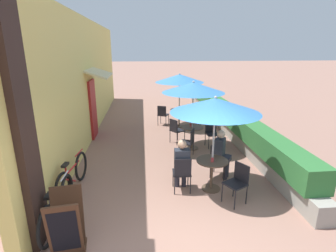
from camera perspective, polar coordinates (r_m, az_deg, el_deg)
The scene contains 24 objects.
cafe_facade_wall at distance 10.38m, azimuth -16.77°, elevation 9.86°, with size 0.98×13.77×4.20m.
planter_hedge at distance 11.02m, azimuth 12.11°, elevation 2.34°, with size 0.60×12.77×1.01m.
patio_table_near at distance 6.22m, azimuth 9.53°, elevation -9.22°, with size 0.73×0.73×0.73m.
patio_umbrella_near at distance 5.73m, azimuth 10.25°, elevation 4.43°, with size 1.96×1.96×2.23m.
cafe_chair_near_left at distance 6.03m, azimuth 3.10°, elevation -9.87°, with size 0.41×0.41×0.87m.
seated_patron_near_left at distance 6.05m, azimuth 2.98°, elevation -7.95°, with size 0.34×0.41×1.25m.
cafe_chair_near_right at distance 5.85m, azimuth 14.93°, elevation -11.35°, with size 0.54×0.54×0.87m.
cafe_chair_near_back at distance 6.86m, azimuth 10.59°, elevation -6.72°, with size 0.55×0.55×0.87m.
seated_patron_near_back at distance 6.77m, azimuth 11.58°, elevation -5.54°, with size 0.51×0.48×1.25m.
coffee_cup_near at distance 6.05m, azimuth 9.63°, elevation -7.27°, with size 0.07×0.07×0.09m.
patio_table_mid at distance 8.59m, azimuth 5.25°, elevation -1.62°, with size 0.73×0.73×0.73m.
patio_umbrella_mid at distance 8.24m, azimuth 5.53°, elevation 8.35°, with size 1.96×1.96×2.23m.
cafe_chair_mid_left at distance 7.92m, azimuth 4.54°, elevation -3.19°, with size 0.53×0.53×0.87m.
cafe_chair_mid_right at distance 8.87m, azimuth 9.49°, elevation -1.18°, with size 0.43×0.43×0.87m.
cafe_chair_mid_back at distance 9.01m, azimuth 1.70°, elevation -0.65°, with size 0.56×0.56×0.87m.
coffee_cup_mid at distance 8.61m, azimuth 4.97°, elevation 0.26°, with size 0.07×0.07×0.09m.
patio_table_far at distance 10.96m, azimuth 2.44°, elevation 2.50°, with size 0.73×0.73×0.73m.
patio_umbrella_far at distance 10.69m, azimuth 2.54°, elevation 10.34°, with size 1.96×1.96×2.23m.
cafe_chair_far_left at distance 11.09m, azimuth -1.18°, elevation 2.69°, with size 0.53×0.53×0.87m.
cafe_chair_far_right at distance 10.87m, azimuth 6.13°, elevation 2.31°, with size 0.53×0.53×0.87m.
coffee_cup_far at distance 10.93m, azimuth 2.19°, elevation 3.89°, with size 0.07×0.07×0.09m.
bicycle_leaning at distance 5.50m, azimuth -22.89°, elevation -15.84°, with size 0.13×1.83×0.81m.
bicycle_second at distance 6.50m, azimuth -20.08°, elevation -10.20°, with size 0.30×1.83×0.83m.
menu_board at distance 4.74m, azimuth -21.26°, elevation -19.32°, with size 0.59×0.69×1.04m.
Camera 1 is at (-0.56, -3.38, 3.22)m, focal length 28.00 mm.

